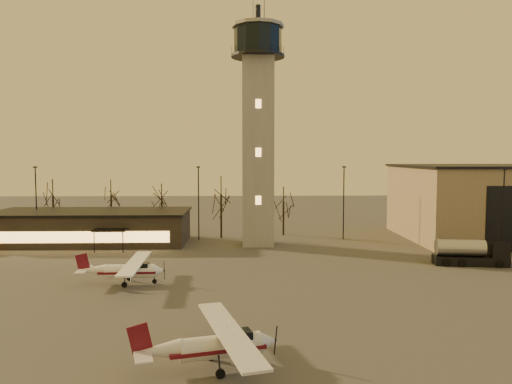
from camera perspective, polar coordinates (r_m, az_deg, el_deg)
ground at (r=36.14m, az=1.76°, el=-14.49°), size 220.00×220.00×0.00m
control_tower at (r=64.39m, az=0.21°, el=8.40°), size 6.80×6.80×32.60m
terminal at (r=69.75m, az=-18.26°, el=-3.80°), size 25.40×12.20×4.30m
light_poles at (r=65.52m, az=0.62°, el=-1.23°), size 58.50×12.25×10.14m
tree_row at (r=74.48m, az=-10.61°, el=-0.25°), size 37.20×9.20×8.80m
cessna_front at (r=28.50m, az=-3.81°, el=-17.56°), size 8.61×10.69×2.96m
cessna_rear at (r=46.90m, az=-14.06°, el=-9.00°), size 8.27×10.45×2.88m
fuel_truck at (r=57.84m, az=23.26°, el=-6.61°), size 7.71×3.36×2.77m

